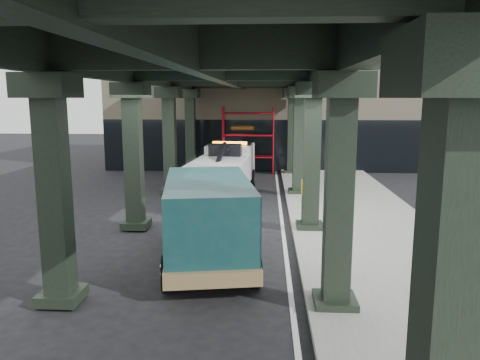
% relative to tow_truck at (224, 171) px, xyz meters
% --- Properties ---
extents(ground, '(90.00, 90.00, 0.00)m').
position_rel_tow_truck_xyz_m(ground, '(0.81, -7.39, -1.24)').
color(ground, black).
rests_on(ground, ground).
extents(sidewalk, '(5.00, 40.00, 0.15)m').
position_rel_tow_truck_xyz_m(sidewalk, '(5.31, -5.39, -1.16)').
color(sidewalk, gray).
rests_on(sidewalk, ground).
extents(lane_stripe, '(0.12, 38.00, 0.01)m').
position_rel_tow_truck_xyz_m(lane_stripe, '(2.51, -5.39, -1.23)').
color(lane_stripe, silver).
rests_on(lane_stripe, ground).
extents(viaduct, '(7.40, 32.00, 6.40)m').
position_rel_tow_truck_xyz_m(viaduct, '(0.41, -5.39, 4.22)').
color(viaduct, black).
rests_on(viaduct, ground).
extents(building, '(22.00, 10.00, 8.00)m').
position_rel_tow_truck_xyz_m(building, '(2.81, 12.61, 2.76)').
color(building, '#C6B793').
rests_on(building, ground).
extents(scaffolding, '(3.08, 0.88, 4.00)m').
position_rel_tow_truck_xyz_m(scaffolding, '(0.81, 7.26, 0.87)').
color(scaffolding, '#AB0D1A').
rests_on(scaffolding, ground).
extents(tow_truck, '(2.75, 7.89, 2.54)m').
position_rel_tow_truck_xyz_m(tow_truck, '(0.00, 0.00, 0.00)').
color(tow_truck, black).
rests_on(tow_truck, ground).
extents(towed_van, '(3.18, 6.16, 2.39)m').
position_rel_tow_truck_xyz_m(towed_van, '(0.32, -8.56, 0.04)').
color(towed_van, '#113D3F').
rests_on(towed_van, ground).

